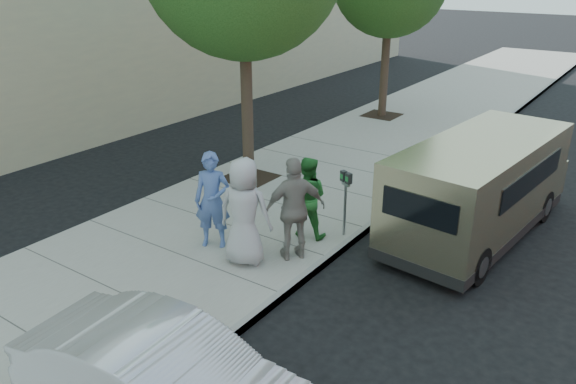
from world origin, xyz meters
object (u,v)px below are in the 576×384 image
(parking_meter, at_px, (346,190))
(person_green_shirt, at_px, (307,197))
(person_gray_shirt, at_px, (244,212))
(person_striped_polo, at_px, (295,209))
(van, at_px, (481,186))
(person_officer, at_px, (212,200))

(parking_meter, xyz_separation_m, person_green_shirt, (-0.60, -0.46, -0.14))
(person_gray_shirt, bearing_deg, person_striped_polo, -153.71)
(parking_meter, relative_size, person_gray_shirt, 0.68)
(person_green_shirt, height_order, person_gray_shirt, person_gray_shirt)
(van, height_order, person_officer, van)
(parking_meter, relative_size, person_striped_polo, 0.69)
(person_officer, xyz_separation_m, person_gray_shirt, (0.90, -0.17, 0.05))
(parking_meter, xyz_separation_m, person_officer, (-1.84, -1.79, -0.03))
(van, xyz_separation_m, person_officer, (-3.90, -3.63, 0.01))
(person_gray_shirt, bearing_deg, van, -146.84)
(person_gray_shirt, height_order, person_striped_polo, person_gray_shirt)
(person_officer, relative_size, person_green_shirt, 1.13)
(van, relative_size, person_officer, 3.01)
(person_gray_shirt, relative_size, person_striped_polo, 1.02)
(parking_meter, bearing_deg, person_striped_polo, -78.89)
(person_officer, bearing_deg, person_striped_polo, -11.89)
(parking_meter, height_order, person_gray_shirt, person_gray_shirt)
(person_green_shirt, bearing_deg, person_officer, 29.74)
(parking_meter, bearing_deg, person_gray_shirt, -91.80)
(person_officer, bearing_deg, person_green_shirt, 18.39)
(person_striped_polo, bearing_deg, parking_meter, -153.87)
(van, xyz_separation_m, person_green_shirt, (-2.66, -2.29, -0.10))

